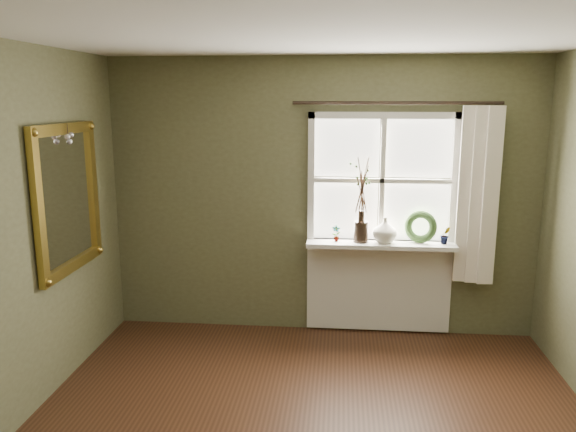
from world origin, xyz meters
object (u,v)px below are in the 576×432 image
Objects in this scene: cream_vase at (385,230)px; dark_jug at (361,232)px; gilt_mirror at (68,198)px; wreath at (420,230)px.

dark_jug is at bearing 180.00° from cream_vase.
gilt_mirror reaches higher than dark_jug.
wreath reaches higher than cream_vase.
dark_jug is 0.17× the size of gilt_mirror.
wreath is at bearing 7.01° from cream_vase.
gilt_mirror is (-2.87, -0.94, 0.42)m from wreath.
cream_vase is 2.73m from gilt_mirror.
gilt_mirror reaches higher than cream_vase.
wreath is at bearing 4.21° from dark_jug.
gilt_mirror is (-2.33, -0.90, 0.44)m from dark_jug.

